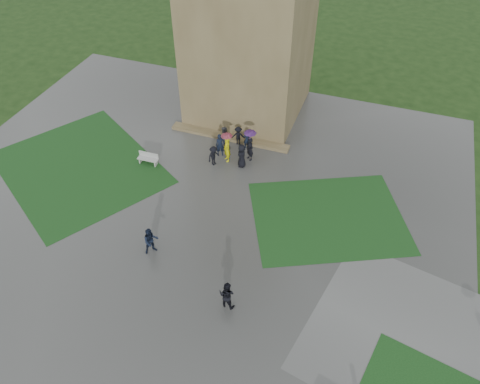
% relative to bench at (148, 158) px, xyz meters
% --- Properties ---
extents(ground, '(120.00, 120.00, 0.00)m').
position_rel_bench_xyz_m(ground, '(4.23, -6.01, -0.45)').
color(ground, black).
extents(plaza, '(34.00, 34.00, 0.02)m').
position_rel_bench_xyz_m(plaza, '(4.23, -4.01, -0.44)').
color(plaza, '#383836').
rests_on(plaza, ground).
extents(lawn_inset_left, '(14.10, 13.46, 0.01)m').
position_rel_bench_xyz_m(lawn_inset_left, '(-4.27, -2.01, -0.43)').
color(lawn_inset_left, '#133614').
rests_on(lawn_inset_left, plaza).
extents(lawn_inset_right, '(11.12, 10.15, 0.01)m').
position_rel_bench_xyz_m(lawn_inset_right, '(12.73, -1.01, -0.43)').
color(lawn_inset_right, '#133614').
rests_on(lawn_inset_right, plaza).
extents(tower_plinth, '(9.00, 0.80, 0.22)m').
position_rel_bench_xyz_m(tower_plinth, '(4.23, 4.59, -0.32)').
color(tower_plinth, brown).
rests_on(tower_plinth, plaza).
extents(bench, '(1.46, 0.49, 0.84)m').
position_rel_bench_xyz_m(bench, '(0.00, 0.00, 0.00)').
color(bench, '#A7A6A2').
rests_on(bench, plaza).
extents(visitor_cluster, '(2.96, 3.65, 2.44)m').
position_rel_bench_xyz_m(visitor_cluster, '(5.20, 2.63, 0.59)').
color(visitor_cluster, black).
rests_on(visitor_cluster, plaza).
extents(pedestrian_mid, '(0.96, 0.94, 1.75)m').
position_rel_bench_xyz_m(pedestrian_mid, '(3.90, -6.98, 0.45)').
color(pedestrian_mid, black).
rests_on(pedestrian_mid, plaza).
extents(pedestrian_near, '(0.88, 0.55, 1.72)m').
position_rel_bench_xyz_m(pedestrian_near, '(9.11, -8.89, 0.43)').
color(pedestrian_near, black).
rests_on(pedestrian_near, plaza).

